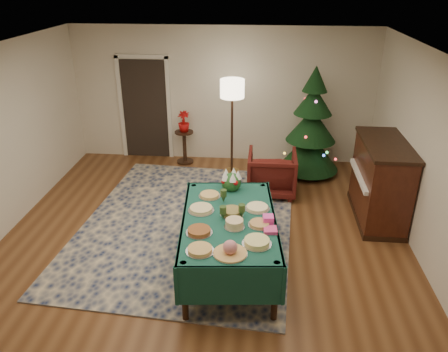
# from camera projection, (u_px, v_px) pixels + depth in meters

# --- Properties ---
(room_shell) EXTENTS (7.00, 7.00, 7.00)m
(room_shell) POSITION_uv_depth(u_px,v_px,m) (198.00, 166.00, 5.58)
(room_shell) COLOR #593319
(room_shell) RESTS_ON ground
(doorway) EXTENTS (1.08, 0.04, 2.16)m
(doorway) POSITION_uv_depth(u_px,v_px,m) (145.00, 106.00, 8.95)
(doorway) COLOR black
(doorway) RESTS_ON ground
(rug) EXTENTS (3.50, 4.43, 0.02)m
(rug) POSITION_uv_depth(u_px,v_px,m) (188.00, 223.00, 6.88)
(rug) COLOR #121F45
(rug) RESTS_ON ground
(buffet_table) EXTENTS (1.38, 2.15, 0.80)m
(buffet_table) POSITION_uv_depth(u_px,v_px,m) (229.00, 229.00, 5.55)
(buffet_table) COLOR black
(buffet_table) RESTS_ON ground
(platter_0) EXTENTS (0.32, 0.32, 0.05)m
(platter_0) POSITION_uv_depth(u_px,v_px,m) (200.00, 250.00, 4.82)
(platter_0) COLOR silver
(platter_0) RESTS_ON buffet_table
(platter_1) EXTENTS (0.38, 0.38, 0.17)m
(platter_1) POSITION_uv_depth(u_px,v_px,m) (230.00, 249.00, 4.75)
(platter_1) COLOR silver
(platter_1) RESTS_ON buffet_table
(platter_2) EXTENTS (0.34, 0.34, 0.07)m
(platter_2) POSITION_uv_depth(u_px,v_px,m) (257.00, 242.00, 4.94)
(platter_2) COLOR silver
(platter_2) RESTS_ON buffet_table
(platter_3) EXTENTS (0.32, 0.32, 0.06)m
(platter_3) POSITION_uv_depth(u_px,v_px,m) (199.00, 231.00, 5.16)
(platter_3) COLOR silver
(platter_3) RESTS_ON buffet_table
(platter_4) EXTENTS (0.25, 0.25, 0.11)m
(platter_4) POSITION_uv_depth(u_px,v_px,m) (234.00, 224.00, 5.26)
(platter_4) COLOR silver
(platter_4) RESTS_ON buffet_table
(platter_5) EXTENTS (0.28, 0.28, 0.04)m
(platter_5) POSITION_uv_depth(u_px,v_px,m) (259.00, 224.00, 5.31)
(platter_5) COLOR silver
(platter_5) RESTS_ON buffet_table
(platter_6) EXTENTS (0.34, 0.34, 0.06)m
(platter_6) POSITION_uv_depth(u_px,v_px,m) (201.00, 209.00, 5.63)
(platter_6) COLOR silver
(platter_6) RESTS_ON buffet_table
(platter_7) EXTENTS (0.30, 0.30, 0.08)m
(platter_7) POSITION_uv_depth(u_px,v_px,m) (232.00, 212.00, 5.54)
(platter_7) COLOR silver
(platter_7) RESTS_ON buffet_table
(platter_8) EXTENTS (0.33, 0.33, 0.04)m
(platter_8) POSITION_uv_depth(u_px,v_px,m) (257.00, 208.00, 5.68)
(platter_8) COLOR silver
(platter_8) RESTS_ON buffet_table
(platter_9) EXTENTS (0.30, 0.30, 0.04)m
(platter_9) POSITION_uv_depth(u_px,v_px,m) (210.00, 195.00, 5.99)
(platter_9) COLOR silver
(platter_9) RESTS_ON buffet_table
(goblet_0) EXTENTS (0.09, 0.09, 0.19)m
(goblet_0) POSITION_uv_depth(u_px,v_px,m) (223.00, 196.00, 5.82)
(goblet_0) COLOR #2D471E
(goblet_0) RESTS_ON buffet_table
(goblet_1) EXTENTS (0.09, 0.09, 0.19)m
(goblet_1) POSITION_uv_depth(u_px,v_px,m) (242.00, 211.00, 5.45)
(goblet_1) COLOR #2D471E
(goblet_1) RESTS_ON buffet_table
(goblet_2) EXTENTS (0.09, 0.09, 0.19)m
(goblet_2) POSITION_uv_depth(u_px,v_px,m) (223.00, 213.00, 5.41)
(goblet_2) COLOR #2D471E
(goblet_2) RESTS_ON buffet_table
(napkin_stack) EXTENTS (0.17, 0.17, 0.04)m
(napkin_stack) POSITION_uv_depth(u_px,v_px,m) (270.00, 230.00, 5.19)
(napkin_stack) COLOR #E33F84
(napkin_stack) RESTS_ON buffet_table
(gift_box) EXTENTS (0.14, 0.14, 0.11)m
(gift_box) POSITION_uv_depth(u_px,v_px,m) (268.00, 220.00, 5.34)
(gift_box) COLOR #F744B4
(gift_box) RESTS_ON buffet_table
(centerpiece) EXTENTS (0.29, 0.29, 0.33)m
(centerpiece) POSITION_uv_depth(u_px,v_px,m) (231.00, 180.00, 6.15)
(centerpiece) COLOR #1E4C1E
(centerpiece) RESTS_ON buffet_table
(armchair) EXTENTS (0.84, 0.79, 0.86)m
(armchair) POSITION_uv_depth(u_px,v_px,m) (272.00, 171.00, 7.67)
(armchair) COLOR #4A1310
(armchair) RESTS_ON ground
(floor_lamp) EXTENTS (0.45, 0.45, 1.84)m
(floor_lamp) POSITION_uv_depth(u_px,v_px,m) (232.00, 94.00, 8.00)
(floor_lamp) COLOR #A57F3F
(floor_lamp) RESTS_ON ground
(side_table) EXTENTS (0.38, 0.38, 0.68)m
(side_table) POSITION_uv_depth(u_px,v_px,m) (185.00, 148.00, 8.95)
(side_table) COLOR black
(side_table) RESTS_ON ground
(potted_plant) EXTENTS (0.23, 0.42, 0.23)m
(potted_plant) POSITION_uv_depth(u_px,v_px,m) (184.00, 126.00, 8.75)
(potted_plant) COLOR #A60C0B
(potted_plant) RESTS_ON side_table
(christmas_tree) EXTENTS (1.39, 1.39, 2.10)m
(christmas_tree) POSITION_uv_depth(u_px,v_px,m) (311.00, 127.00, 8.23)
(christmas_tree) COLOR black
(christmas_tree) RESTS_ON ground
(piano) EXTENTS (0.72, 1.50, 1.29)m
(piano) POSITION_uv_depth(u_px,v_px,m) (380.00, 182.00, 6.80)
(piano) COLOR black
(piano) RESTS_ON ground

